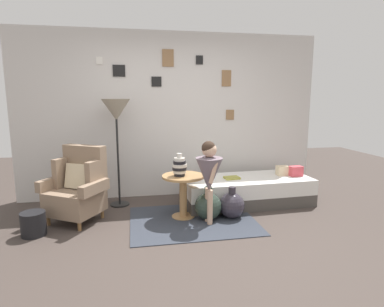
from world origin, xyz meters
The scene contains 15 objects.
ground_plane centered at (0.00, 0.00, 0.00)m, with size 12.00×12.00×0.00m, color #423833.
gallery_wall centered at (0.00, 1.95, 1.30)m, with size 4.80×0.12×2.60m.
rug centered at (0.11, 0.70, 0.01)m, with size 1.61×1.27×0.01m, color #333842.
armchair centered at (-1.34, 1.02, 0.44)m, with size 0.90×0.84×0.97m.
daybed centered at (1.05, 1.25, 0.20)m, with size 1.93×0.88×0.40m.
pillow_head centered at (1.82, 1.21, 0.48)m, with size 0.19×0.12×0.15m, color #D64C56.
pillow_mid centered at (1.64, 1.30, 0.47)m, with size 0.17×0.12×0.15m, color beige.
side_table centered at (0.01, 0.85, 0.41)m, with size 0.56×0.56×0.58m.
vase_striped centered at (-0.04, 0.83, 0.71)m, with size 0.19×0.19×0.30m.
floor_lamp centered at (-0.85, 1.52, 1.36)m, with size 0.41×0.41×1.57m.
person_child centered at (0.30, 0.59, 0.68)m, with size 0.34×0.34×1.06m.
book_on_daybed centered at (0.80, 1.23, 0.42)m, with size 0.22×0.16×0.03m, color #A29E3F.
demijohn_near centered at (0.32, 0.72, 0.18)m, with size 0.36×0.36×0.44m.
demijohn_far centered at (0.65, 0.71, 0.18)m, with size 0.34×0.34×0.43m.
magazine_basket centered at (-1.80, 0.61, 0.14)m, with size 0.28×0.28×0.28m, color black.
Camera 1 is at (-0.63, -3.19, 1.59)m, focal length 29.90 mm.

